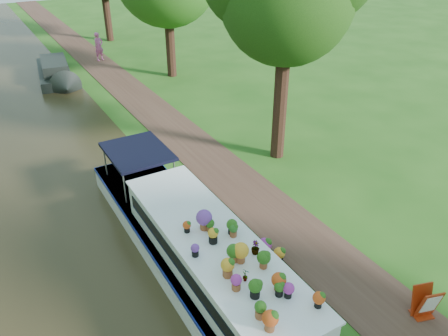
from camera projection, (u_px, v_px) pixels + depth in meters
The scene contains 8 objects.
ground at pixel (237, 220), 14.29m from camera, with size 100.00×100.00×0.00m, color #225114.
canal_water at pixel (47, 288), 11.65m from camera, with size 10.00×100.00×0.02m, color black.
towpath at pixel (267, 209), 14.81m from camera, with size 2.20×100.00×0.03m, color #442B20.
plant_boat at pixel (214, 270), 11.03m from camera, with size 2.29×13.52×2.22m.
second_boat at pixel (55, 72), 26.53m from camera, with size 2.54×6.55×1.23m.
sandwich_board at pixel (425, 304), 10.63m from camera, with size 0.58×0.58×0.87m.
pedestrian_pink at pixel (99, 46), 29.97m from camera, with size 0.69×0.45×1.90m, color #C35085.
verge_plant at pixel (205, 203), 14.78m from camera, with size 0.38×0.33×0.42m, color #2F691F.
Camera 1 is at (-6.23, -9.75, 8.56)m, focal length 35.00 mm.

